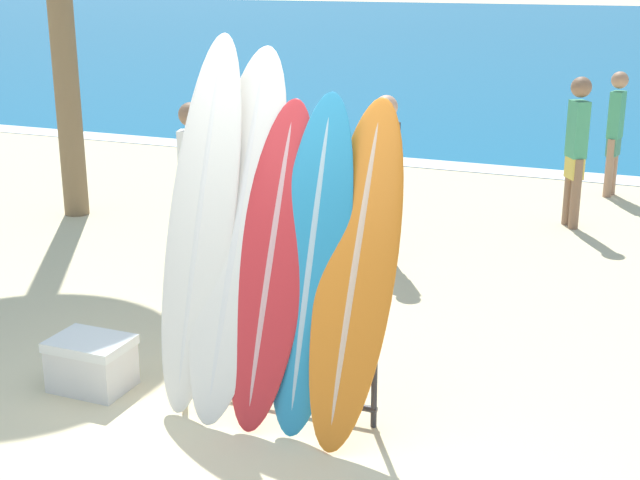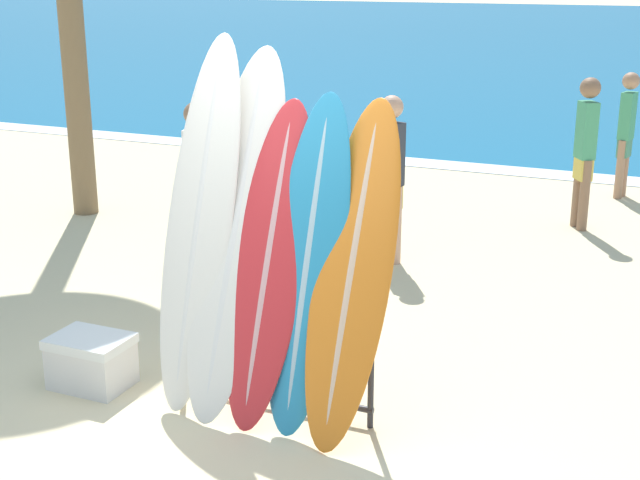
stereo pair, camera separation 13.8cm
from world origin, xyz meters
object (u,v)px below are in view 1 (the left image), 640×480
Objects in this scene: surfboard_slot_0 at (201,222)px; person_mid_beach at (193,183)px; person_near_water at (615,129)px; person_far_left at (576,146)px; surfboard_rack at (274,339)px; cooler_box at (91,363)px; person_far_right at (385,173)px; surfboard_slot_3 at (311,264)px; surfboard_slot_4 at (356,272)px; surfboard_slot_2 at (272,263)px; surfboard_slot_1 at (238,232)px.

surfboard_slot_0 is 2.48m from person_mid_beach.
person_near_water is 0.94× the size of person_far_left.
surfboard_rack is 0.85× the size of person_far_left.
person_far_right is at bearing 73.94° from cooler_box.
surfboard_slot_3 is 1.32× the size of person_near_water.
person_near_water is at bearing 138.45° from person_far_left.
surfboard_slot_4 is 1.30× the size of person_near_water.
person_far_right is at bearing 95.34° from surfboard_slot_2.
surfboard_slot_0 is 1.32m from cooler_box.
person_far_left reaches higher than cooler_box.
surfboard_slot_0 is 1.47× the size of person_mid_beach.
surfboard_slot_1 reaches higher than person_far_left.
surfboard_slot_1 is at bearing -3.19° from person_near_water.
surfboard_slot_0 is at bearing 176.81° from surfboard_slot_3.
person_far_right is at bearing -15.06° from person_near_water.
surfboard_slot_4 is at bearing -4.57° from surfboard_slot_1.
person_near_water is at bearing 74.84° from surfboard_slot_1.
surfboard_slot_3 is at bearing -6.72° from surfboard_slot_1.
surfboard_slot_4 is 3.23m from person_mid_beach.
person_mid_beach is (-2.41, 2.15, -0.13)m from surfboard_slot_4.
surfboard_slot_4 is (0.86, -0.07, -0.14)m from surfboard_slot_1.
surfboard_slot_4 is 3.80× the size of cooler_box.
surfboard_slot_2 is (0.28, -0.08, -0.16)m from surfboard_slot_1.
person_mid_beach is at bearing -77.07° from person_far_left.
surfboard_slot_0 is 0.59m from surfboard_slot_2.
surfboard_slot_1 is (0.26, 0.02, -0.04)m from surfboard_slot_0.
person_far_right reaches higher than person_near_water.
surfboard_slot_4 is at bearing 7.44° from cooler_box.
surfboard_rack is 0.92m from surfboard_slot_0.
surfboard_slot_2 is 5.41m from person_far_left.
cooler_box is (-2.59, -5.49, -0.74)m from person_far_left.
surfboard_slot_1 is 4.32× the size of cooler_box.
person_far_right reaches higher than cooler_box.
surfboard_slot_4 is (0.56, 0.02, 0.54)m from surfboard_rack.
person_near_water is 7.75m from cooler_box.
person_mid_beach is 4.40m from person_far_left.
cooler_box is (-0.76, -0.29, -1.04)m from surfboard_slot_0.
surfboard_slot_4 is 3.36m from person_far_right.
person_far_right is (0.24, 3.19, -0.31)m from surfboard_slot_0.
person_near_water is (1.56, 6.93, 0.37)m from surfboard_rack.
surfboard_slot_1 reaches higher than surfboard_slot_2.
surfboard_slot_1 is 0.33m from surfboard_slot_2.
surfboard_slot_2 is 2.84m from person_mid_beach.
surfboard_slot_0 reaches higher than person_far_right.
surfboard_slot_1 is 1.15× the size of surfboard_slot_2.
person_far_right reaches higher than person_mid_beach.
surfboard_slot_2 reaches higher than person_far_right.
surfboard_slot_2 is at bearing -177.00° from surfboard_slot_3.
surfboard_slot_0 is 1.14m from surfboard_slot_4.
surfboard_slot_0 reaches higher than person_near_water.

